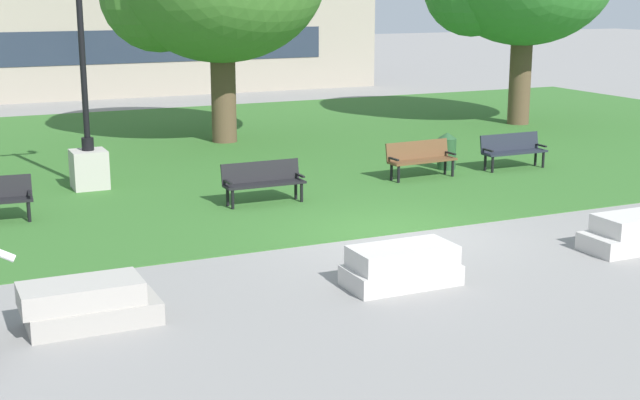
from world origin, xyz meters
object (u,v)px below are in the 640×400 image
at_px(concrete_block_center, 88,304).
at_px(trash_bin, 447,151).
at_px(park_bench_near_right, 263,180).
at_px(concrete_block_left, 402,266).
at_px(concrete_block_right, 635,232).
at_px(park_bench_far_left, 513,149).
at_px(park_bench_near_left, 420,157).
at_px(lamp_post_left, 88,143).

xyz_separation_m(concrete_block_center, trash_bin, (10.54, 7.30, 0.20)).
bearing_deg(park_bench_near_right, concrete_block_left, -89.97).
xyz_separation_m(concrete_block_right, trash_bin, (0.86, 7.61, 0.20)).
xyz_separation_m(concrete_block_center, park_bench_far_left, (12.14, 6.65, 0.23)).
xyz_separation_m(concrete_block_center, concrete_block_left, (4.84, -0.30, 0.00)).
distance_m(concrete_block_left, concrete_block_right, 4.84).
relative_size(concrete_block_right, park_bench_near_left, 1.04).
bearing_deg(park_bench_far_left, trash_bin, 158.05).
height_order(concrete_block_center, park_bench_far_left, park_bench_far_left).
height_order(park_bench_near_right, lamp_post_left, lamp_post_left).
xyz_separation_m(concrete_block_right, park_bench_far_left, (2.46, 6.96, 0.23)).
bearing_deg(park_bench_near_left, concrete_block_center, -144.62).
bearing_deg(park_bench_near_left, park_bench_near_right, -168.90).
bearing_deg(park_bench_near_left, concrete_block_right, -87.26).
relative_size(concrete_block_right, park_bench_near_right, 1.06).
xyz_separation_m(concrete_block_left, trash_bin, (5.70, 7.60, 0.20)).
bearing_deg(concrete_block_left, park_bench_near_left, 57.03).
height_order(concrete_block_left, park_bench_far_left, park_bench_far_left).
bearing_deg(trash_bin, park_bench_far_left, -21.95).
height_order(concrete_block_left, lamp_post_left, lamp_post_left).
bearing_deg(park_bench_near_left, concrete_block_left, -122.97).
distance_m(park_bench_near_left, park_bench_far_left, 2.79).
distance_m(concrete_block_right, park_bench_near_right, 7.76).
distance_m(concrete_block_center, park_bench_near_right, 7.52).
bearing_deg(concrete_block_left, concrete_block_right, -0.08).
bearing_deg(lamp_post_left, park_bench_far_left, -11.93).
bearing_deg(park_bench_far_left, concrete_block_left, -136.37).
bearing_deg(park_bench_near_left, park_bench_far_left, 0.23).
bearing_deg(concrete_block_center, park_bench_near_right, 49.93).
relative_size(concrete_block_center, park_bench_far_left, 1.05).
bearing_deg(park_bench_near_right, concrete_block_center, -130.07).
height_order(park_bench_far_left, lamp_post_left, lamp_post_left).
height_order(park_bench_near_right, trash_bin, trash_bin).
bearing_deg(trash_bin, concrete_block_center, -145.31).
distance_m(concrete_block_left, lamp_post_left, 9.73).
xyz_separation_m(concrete_block_center, concrete_block_right, (9.68, -0.31, 0.00)).
xyz_separation_m(park_bench_near_left, park_bench_near_right, (-4.51, -0.88, 0.00)).
bearing_deg(concrete_block_center, concrete_block_right, -1.85).
bearing_deg(park_bench_near_right, concrete_block_right, -51.41).
xyz_separation_m(concrete_block_center, lamp_post_left, (1.68, 8.86, 0.80)).
height_order(park_bench_near_right, park_bench_far_left, same).
relative_size(park_bench_near_left, trash_bin, 1.90).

